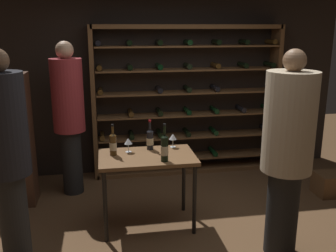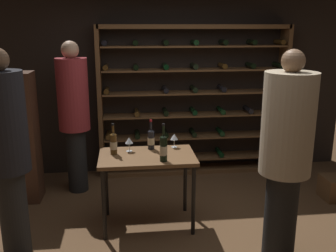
% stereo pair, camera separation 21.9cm
% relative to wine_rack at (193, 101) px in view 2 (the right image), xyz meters
% --- Properties ---
extents(ground_plane, '(10.15, 10.15, 0.00)m').
position_rel_wine_rack_xyz_m(ground_plane, '(-0.32, -1.86, -1.11)').
color(ground_plane, brown).
extents(back_wall, '(5.42, 0.10, 2.71)m').
position_rel_wine_rack_xyz_m(back_wall, '(-0.32, 0.21, 0.25)').
color(back_wall, black).
rests_on(back_wall, ground).
extents(wine_rack, '(2.78, 0.32, 2.20)m').
position_rel_wine_rack_xyz_m(wine_rack, '(0.00, 0.00, 0.00)').
color(wine_rack, brown).
rests_on(wine_rack, ground).
extents(tasting_table, '(1.03, 0.64, 0.82)m').
position_rel_wine_rack_xyz_m(tasting_table, '(-0.78, -1.55, -0.38)').
color(tasting_table, brown).
rests_on(tasting_table, ground).
extents(person_host_in_suit, '(0.47, 0.47, 1.98)m').
position_rel_wine_rack_xyz_m(person_host_in_suit, '(0.45, -2.29, -0.01)').
color(person_host_in_suit, black).
rests_on(person_host_in_suit, ground).
extents(person_bystander_red_print, '(0.41, 0.42, 2.00)m').
position_rel_wine_rack_xyz_m(person_bystander_red_print, '(-2.09, -1.96, 0.00)').
color(person_bystander_red_print, '#252525').
rests_on(person_bystander_red_print, ground).
extents(person_bystander_dark_jacket, '(0.40, 0.40, 2.00)m').
position_rel_wine_rack_xyz_m(person_bystander_dark_jacket, '(-1.66, -0.51, 0.01)').
color(person_bystander_dark_jacket, black).
rests_on(person_bystander_dark_jacket, ground).
extents(display_cabinet, '(0.44, 0.36, 1.64)m').
position_rel_wine_rack_xyz_m(display_cabinet, '(-2.32, -0.73, -0.29)').
color(display_cabinet, '#4C2D1E').
rests_on(display_cabinet, ground).
extents(wine_bottle_gold_foil, '(0.08, 0.08, 0.34)m').
position_rel_wine_rack_xyz_m(wine_bottle_gold_foil, '(-0.72, -1.34, -0.16)').
color(wine_bottle_gold_foil, black).
rests_on(wine_bottle_gold_foil, tasting_table).
extents(wine_bottle_amber_reserve, '(0.08, 0.08, 0.40)m').
position_rel_wine_rack_xyz_m(wine_bottle_amber_reserve, '(-0.62, -1.76, -0.14)').
color(wine_bottle_amber_reserve, black).
rests_on(wine_bottle_amber_reserve, tasting_table).
extents(wine_bottle_red_label, '(0.08, 0.08, 0.34)m').
position_rel_wine_rack_xyz_m(wine_bottle_red_label, '(-1.13, -1.48, -0.16)').
color(wine_bottle_red_label, '#4C3314').
rests_on(wine_bottle_red_label, tasting_table).
extents(wine_glass_stemmed_right, '(0.09, 0.09, 0.16)m').
position_rel_wine_rack_xyz_m(wine_glass_stemmed_right, '(-0.97, -1.40, -0.16)').
color(wine_glass_stemmed_right, silver).
rests_on(wine_glass_stemmed_right, tasting_table).
extents(wine_glass_stemmed_left, '(0.09, 0.09, 0.16)m').
position_rel_wine_rack_xyz_m(wine_glass_stemmed_left, '(-0.45, -1.31, -0.16)').
color(wine_glass_stemmed_left, silver).
rests_on(wine_glass_stemmed_left, tasting_table).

